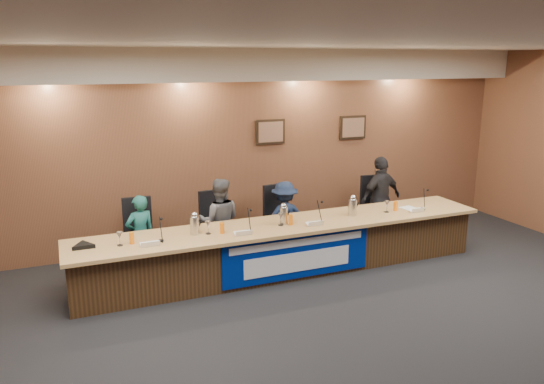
{
  "coord_description": "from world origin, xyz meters",
  "views": [
    {
      "loc": [
        -2.96,
        -4.27,
        3.02
      ],
      "look_at": [
        -0.1,
        2.67,
        1.15
      ],
      "focal_mm": 35.0,
      "sensor_mm": 36.0,
      "label": 1
    }
  ],
  "objects_px": {
    "carafe_left": "(195,226)",
    "carafe_mid": "(284,216)",
    "office_chair_d": "(377,211)",
    "panelist_c": "(284,218)",
    "office_chair_a": "(140,240)",
    "banner": "(298,256)",
    "panelist_a": "(141,235)",
    "panelist_d": "(380,199)",
    "dais_body": "(286,249)",
    "carafe_right": "(352,207)",
    "speakerphone": "(83,246)",
    "panelist_b": "(220,221)",
    "office_chair_c": "(282,223)",
    "office_chair_b": "(218,231)"
  },
  "relations": [
    {
      "from": "carafe_left",
      "to": "carafe_mid",
      "type": "relative_size",
      "value": 0.99
    },
    {
      "from": "office_chair_d",
      "to": "panelist_c",
      "type": "bearing_deg",
      "value": -171.05
    },
    {
      "from": "office_chair_a",
      "to": "carafe_mid",
      "type": "bearing_deg",
      "value": -20.59
    },
    {
      "from": "banner",
      "to": "carafe_mid",
      "type": "bearing_deg",
      "value": 98.49
    },
    {
      "from": "panelist_c",
      "to": "banner",
      "type": "bearing_deg",
      "value": 77.36
    },
    {
      "from": "panelist_a",
      "to": "panelist_d",
      "type": "distance_m",
      "value": 4.04
    },
    {
      "from": "dais_body",
      "to": "office_chair_d",
      "type": "xyz_separation_m",
      "value": [
        2.08,
        0.8,
        0.13
      ]
    },
    {
      "from": "carafe_right",
      "to": "speakerphone",
      "type": "distance_m",
      "value": 3.84
    },
    {
      "from": "dais_body",
      "to": "carafe_right",
      "type": "bearing_deg",
      "value": -2.6
    },
    {
      "from": "panelist_c",
      "to": "carafe_right",
      "type": "xyz_separation_m",
      "value": [
        0.78,
        -0.75,
        0.28
      ]
    },
    {
      "from": "panelist_b",
      "to": "carafe_left",
      "type": "height_order",
      "value": "panelist_b"
    },
    {
      "from": "office_chair_c",
      "to": "panelist_a",
      "type": "bearing_deg",
      "value": 173.02
    },
    {
      "from": "carafe_mid",
      "to": "carafe_right",
      "type": "bearing_deg",
      "value": -0.22
    },
    {
      "from": "banner",
      "to": "panelist_d",
      "type": "distance_m",
      "value": 2.39
    },
    {
      "from": "office_chair_b",
      "to": "carafe_left",
      "type": "xyz_separation_m",
      "value": [
        -0.56,
        -0.82,
        0.39
      ]
    },
    {
      "from": "office_chair_b",
      "to": "office_chair_d",
      "type": "relative_size",
      "value": 1.0
    },
    {
      "from": "panelist_a",
      "to": "panelist_d",
      "type": "xyz_separation_m",
      "value": [
        4.04,
        0.0,
        0.14
      ]
    },
    {
      "from": "banner",
      "to": "carafe_right",
      "type": "relative_size",
      "value": 8.86
    },
    {
      "from": "office_chair_c",
      "to": "speakerphone",
      "type": "distance_m",
      "value": 3.17
    },
    {
      "from": "panelist_b",
      "to": "office_chair_d",
      "type": "bearing_deg",
      "value": -161.78
    },
    {
      "from": "office_chair_a",
      "to": "speakerphone",
      "type": "height_order",
      "value": "speakerphone"
    },
    {
      "from": "panelist_a",
      "to": "carafe_left",
      "type": "relative_size",
      "value": 4.85
    },
    {
      "from": "office_chair_a",
      "to": "speakerphone",
      "type": "distance_m",
      "value": 1.17
    },
    {
      "from": "dais_body",
      "to": "panelist_c",
      "type": "relative_size",
      "value": 5.09
    },
    {
      "from": "carafe_mid",
      "to": "office_chair_d",
      "type": "bearing_deg",
      "value": 21.69
    },
    {
      "from": "panelist_b",
      "to": "office_chair_a",
      "type": "relative_size",
      "value": 2.75
    },
    {
      "from": "office_chair_a",
      "to": "office_chair_d",
      "type": "xyz_separation_m",
      "value": [
        4.04,
        0.0,
        0.0
      ]
    },
    {
      "from": "carafe_mid",
      "to": "dais_body",
      "type": "bearing_deg",
      "value": 38.71
    },
    {
      "from": "dais_body",
      "to": "office_chair_a",
      "type": "distance_m",
      "value": 2.13
    },
    {
      "from": "panelist_a",
      "to": "panelist_b",
      "type": "distance_m",
      "value": 1.18
    },
    {
      "from": "panelist_a",
      "to": "panelist_b",
      "type": "relative_size",
      "value": 0.89
    },
    {
      "from": "banner",
      "to": "office_chair_a",
      "type": "xyz_separation_m",
      "value": [
        -1.96,
        1.22,
        0.1
      ]
    },
    {
      "from": "panelist_b",
      "to": "carafe_mid",
      "type": "distance_m",
      "value": 1.07
    },
    {
      "from": "dais_body",
      "to": "panelist_c",
      "type": "xyz_separation_m",
      "value": [
        0.29,
        0.7,
        0.24
      ]
    },
    {
      "from": "panelist_b",
      "to": "office_chair_c",
      "type": "bearing_deg",
      "value": -158.45
    },
    {
      "from": "office_chair_a",
      "to": "office_chair_c",
      "type": "xyz_separation_m",
      "value": [
        2.25,
        0.0,
        0.0
      ]
    },
    {
      "from": "panelist_b",
      "to": "carafe_left",
      "type": "relative_size",
      "value": 5.43
    },
    {
      "from": "office_chair_d",
      "to": "speakerphone",
      "type": "height_order",
      "value": "speakerphone"
    },
    {
      "from": "panelist_d",
      "to": "office_chair_a",
      "type": "bearing_deg",
      "value": -12.72
    },
    {
      "from": "panelist_a",
      "to": "office_chair_b",
      "type": "relative_size",
      "value": 2.46
    },
    {
      "from": "banner",
      "to": "carafe_right",
      "type": "bearing_deg",
      "value": 18.86
    },
    {
      "from": "office_chair_b",
      "to": "office_chair_c",
      "type": "height_order",
      "value": "same"
    },
    {
      "from": "panelist_c",
      "to": "office_chair_a",
      "type": "height_order",
      "value": "panelist_c"
    },
    {
      "from": "office_chair_b",
      "to": "office_chair_d",
      "type": "bearing_deg",
      "value": -6.22
    },
    {
      "from": "panelist_c",
      "to": "carafe_mid",
      "type": "xyz_separation_m",
      "value": [
        -0.34,
        -0.75,
        0.28
      ]
    },
    {
      "from": "panelist_c",
      "to": "carafe_right",
      "type": "height_order",
      "value": "panelist_c"
    },
    {
      "from": "panelist_a",
      "to": "office_chair_a",
      "type": "distance_m",
      "value": 0.15
    },
    {
      "from": "office_chair_a",
      "to": "carafe_left",
      "type": "height_order",
      "value": "carafe_left"
    },
    {
      "from": "banner",
      "to": "speakerphone",
      "type": "relative_size",
      "value": 6.88
    },
    {
      "from": "panelist_b",
      "to": "carafe_left",
      "type": "xyz_separation_m",
      "value": [
        -0.56,
        -0.72,
        0.21
      ]
    }
  ]
}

